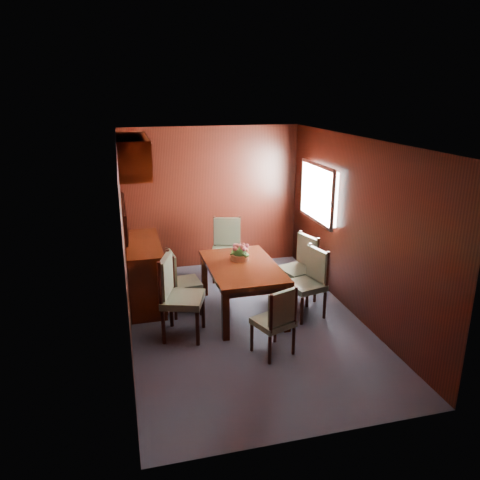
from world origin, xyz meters
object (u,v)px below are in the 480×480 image
object	(u,v)px
sideboard	(145,272)
chair_left_near	(176,292)
dining_table	(242,272)
chair_right_near	(310,279)
flower_centerpiece	(240,251)
chair_head	(277,318)

from	to	relation	value
sideboard	chair_left_near	bearing A→B (deg)	-73.85
dining_table	chair_left_near	distance (m)	1.05
sideboard	dining_table	xyz separation A→B (m)	(1.28, -0.69, 0.15)
chair_right_near	flower_centerpiece	distance (m)	1.04
chair_head	chair_right_near	bearing A→B (deg)	27.86
chair_left_near	dining_table	bearing A→B (deg)	133.28
chair_right_near	chair_head	bearing A→B (deg)	124.90
sideboard	chair_head	world-z (taller)	sideboard
chair_right_near	flower_centerpiece	bearing A→B (deg)	44.69
sideboard	chair_left_near	distance (m)	1.18
chair_left_near	flower_centerpiece	world-z (taller)	chair_left_near
dining_table	chair_right_near	bearing A→B (deg)	-20.04
sideboard	dining_table	size ratio (longest dim) A/B	0.93
chair_left_near	flower_centerpiece	xyz separation A→B (m)	(0.97, 0.65, 0.23)
dining_table	chair_left_near	world-z (taller)	chair_left_near
sideboard	chair_left_near	xyz separation A→B (m)	(0.32, -1.12, 0.14)
dining_table	chair_right_near	distance (m)	0.92
chair_left_near	chair_head	xyz separation A→B (m)	(1.05, -0.75, -0.11)
chair_left_near	chair_right_near	xyz separation A→B (m)	(1.82, 0.13, -0.06)
sideboard	flower_centerpiece	bearing A→B (deg)	-20.00
chair_right_near	chair_head	size ratio (longest dim) A/B	1.11
sideboard	chair_left_near	size ratio (longest dim) A/B	1.31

